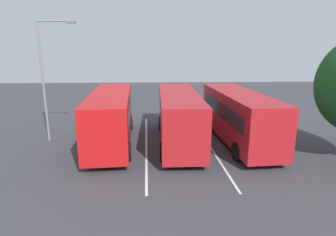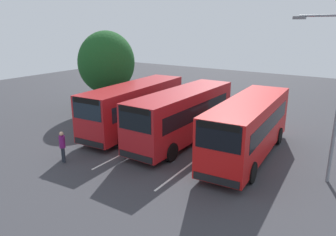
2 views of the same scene
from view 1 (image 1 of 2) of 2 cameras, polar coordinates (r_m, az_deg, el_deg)
ground_plane at (r=18.28m, az=1.92°, el=-5.31°), size 65.86×65.86×0.00m
bus_far_left at (r=18.72m, az=14.24°, el=0.55°), size 9.63×3.06×3.31m
bus_center_left at (r=18.04m, az=2.23°, el=0.47°), size 9.49×2.57×3.31m
bus_center_right at (r=18.29m, az=-11.60°, el=0.38°), size 9.62×3.04×3.31m
pedestrian at (r=24.95m, az=9.54°, el=2.33°), size 0.37×0.37×1.77m
street_lamp at (r=19.62m, az=-23.79°, el=8.29°), size 0.49×2.53×7.79m
lane_stripe_outer_left at (r=18.54m, az=8.22°, el=-5.16°), size 13.08×0.57×0.01m
lane_stripe_inner_left at (r=18.25m, az=-4.48°, el=-5.38°), size 13.08×0.57×0.01m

